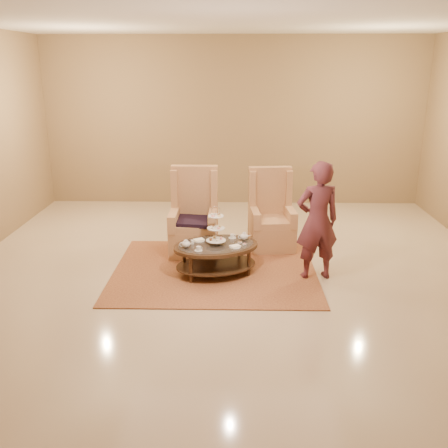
{
  "coord_description": "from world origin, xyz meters",
  "views": [
    {
      "loc": [
        0.06,
        -6.67,
        2.94
      ],
      "look_at": [
        -0.11,
        0.2,
        0.72
      ],
      "focal_mm": 40.0,
      "sensor_mm": 36.0,
      "label": 1
    }
  ],
  "objects_px": {
    "tea_table": "(216,250)",
    "person": "(317,221)",
    "armchair_right": "(271,221)",
    "armchair_left": "(194,224)"
  },
  "relations": [
    {
      "from": "tea_table",
      "to": "armchair_left",
      "type": "bearing_deg",
      "value": 95.19
    },
    {
      "from": "tea_table",
      "to": "armchair_right",
      "type": "bearing_deg",
      "value": 36.05
    },
    {
      "from": "armchair_left",
      "to": "armchair_right",
      "type": "bearing_deg",
      "value": 13.09
    },
    {
      "from": "armchair_left",
      "to": "person",
      "type": "distance_m",
      "value": 2.09
    },
    {
      "from": "tea_table",
      "to": "person",
      "type": "bearing_deg",
      "value": -21.41
    },
    {
      "from": "armchair_right",
      "to": "person",
      "type": "bearing_deg",
      "value": -72.33
    },
    {
      "from": "tea_table",
      "to": "person",
      "type": "xyz_separation_m",
      "value": [
        1.42,
        -0.08,
        0.47
      ]
    },
    {
      "from": "armchair_right",
      "to": "tea_table",
      "type": "bearing_deg",
      "value": -131.59
    },
    {
      "from": "armchair_left",
      "to": "armchair_right",
      "type": "relative_size",
      "value": 1.05
    },
    {
      "from": "armchair_left",
      "to": "armchair_right",
      "type": "height_order",
      "value": "armchair_left"
    }
  ]
}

